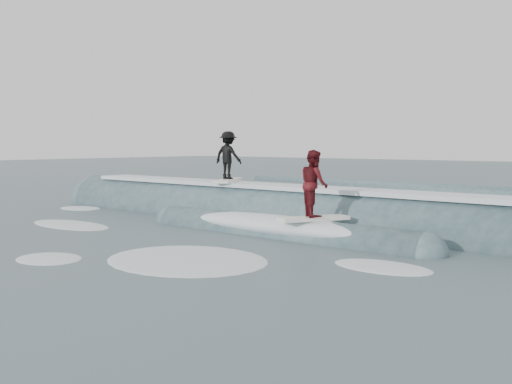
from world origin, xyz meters
The scene contains 6 objects.
ground centered at (0.00, 0.00, 0.00)m, with size 160.00×160.00×0.00m, color #3B5256.
breaking_wave centered at (0.23, 4.10, 0.04)m, with size 22.74×4.01×2.45m.
surfer_black centered at (-2.15, 4.39, 2.18)m, with size 1.38×2.04×1.82m.
surfer_red centered at (3.08, 2.19, 1.50)m, with size 1.43×2.02×1.94m.
whitewater centered at (0.41, -1.03, 0.00)m, with size 17.11×7.64×0.10m.
far_swells centered at (-3.71, 17.65, 0.00)m, with size 38.07×8.65×0.80m.
Camera 1 is at (11.84, -10.78, 2.66)m, focal length 40.00 mm.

